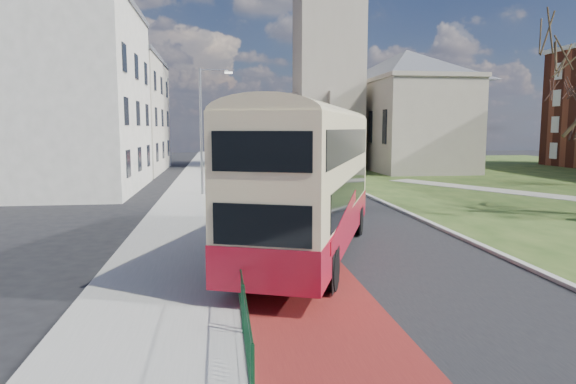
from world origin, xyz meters
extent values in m
plane|color=black|center=(0.00, 0.00, 0.00)|extent=(160.00, 160.00, 0.00)
cube|color=black|center=(1.50, 20.00, 0.01)|extent=(9.00, 120.00, 0.01)
cube|color=#591414|center=(-1.20, 20.00, 0.01)|extent=(3.40, 120.00, 0.01)
cube|color=gray|center=(-5.00, 20.00, 0.06)|extent=(4.00, 120.00, 0.12)
cube|color=#999993|center=(-3.00, 20.00, 0.07)|extent=(0.25, 120.00, 0.13)
cube|color=#999993|center=(6.10, 22.00, 0.07)|extent=(0.25, 80.00, 0.13)
cylinder|color=#0D3C20|center=(-2.95, 4.00, 1.10)|extent=(0.04, 24.00, 0.04)
cylinder|color=#0D3C20|center=(-2.95, 4.00, 0.15)|extent=(0.04, 24.00, 0.04)
cube|color=gray|center=(8.00, 38.00, 12.00)|extent=(6.50, 6.50, 24.00)
cube|color=gray|center=(16.50, 38.00, 4.50)|extent=(9.00, 18.00, 9.00)
pyramid|color=#565960|center=(16.50, 38.00, 12.60)|extent=(9.00, 18.00, 3.60)
cube|color=beige|center=(-14.00, 22.00, 6.25)|extent=(10.00, 14.00, 12.50)
cube|color=#565960|center=(-14.00, 22.00, 12.75)|extent=(10.30, 14.30, 0.50)
cube|color=#BAB29D|center=(-14.00, 38.00, 5.50)|extent=(10.00, 16.00, 11.00)
cube|color=#565960|center=(-14.00, 38.00, 11.25)|extent=(10.30, 16.30, 0.50)
cylinder|color=gray|center=(-4.50, 18.00, 4.12)|extent=(0.16, 0.16, 8.00)
cylinder|color=gray|center=(-3.60, 18.00, 8.02)|extent=(1.80, 0.10, 0.10)
cube|color=silver|center=(-2.70, 18.00, 7.87)|extent=(0.50, 0.18, 0.12)
cube|color=maroon|center=(-0.36, 1.47, 1.10)|extent=(6.80, 12.03, 1.08)
cube|color=beige|center=(-0.36, 1.47, 3.20)|extent=(6.75, 11.97, 3.12)
cube|color=black|center=(-1.51, 2.26, 2.23)|extent=(3.53, 9.08, 1.02)
cube|color=black|center=(1.02, 1.29, 2.23)|extent=(3.53, 9.08, 1.02)
cube|color=black|center=(-1.62, 1.95, 3.84)|extent=(3.87, 9.97, 0.97)
cube|color=black|center=(0.90, 0.99, 3.84)|extent=(3.87, 9.97, 0.97)
cube|color=black|center=(1.75, 6.97, 2.23)|extent=(2.28, 0.94, 1.13)
cube|color=black|center=(1.75, 6.97, 3.84)|extent=(2.28, 0.94, 0.97)
cube|color=orange|center=(1.75, 6.97, 4.45)|extent=(1.83, 0.78, 0.32)
cylinder|color=black|center=(-0.09, 5.68, 0.56)|extent=(0.70, 1.16, 1.12)
cylinder|color=black|center=(2.25, 4.78, 0.56)|extent=(0.70, 1.16, 1.12)
cylinder|color=black|center=(-2.80, -1.40, 0.56)|extent=(0.70, 1.16, 1.12)
cylinder|color=black|center=(-0.46, -2.29, 0.56)|extent=(0.70, 1.16, 1.12)
camera|label=1|loc=(-3.41, -15.44, 4.35)|focal=32.00mm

